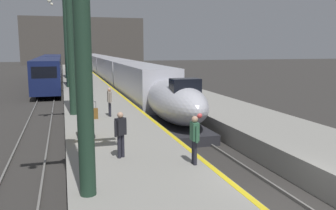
{
  "coord_description": "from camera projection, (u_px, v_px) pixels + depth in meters",
  "views": [
    {
      "loc": [
        -6.41,
        -9.09,
        5.01
      ],
      "look_at": [
        -0.77,
        10.1,
        1.8
      ],
      "focal_mm": 38.15,
      "sensor_mm": 36.0,
      "label": 1
    }
  ],
  "objects": [
    {
      "name": "platform_left_safety_stripe",
      "position": [
        115.0,
        90.0,
        33.97
      ],
      "size": [
        0.2,
        107.8,
        0.01
      ],
      "primitive_type": "cube",
      "color": "yellow",
      "rests_on": "platform_left"
    },
    {
      "name": "station_column_distant",
      "position": [
        65.0,
        31.0,
        45.79
      ],
      "size": [
        4.0,
        0.68,
        10.35
      ],
      "color": "#1E3828",
      "rests_on": "platform_left"
    },
    {
      "name": "passenger_near_edge",
      "position": [
        110.0,
        100.0,
        20.69
      ],
      "size": [
        0.23,
        0.57,
        1.69
      ],
      "color": "#23232D",
      "rests_on": "platform_left"
    },
    {
      "name": "platform_left",
      "position": [
        90.0,
        96.0,
        33.42
      ],
      "size": [
        4.8,
        110.0,
        1.05
      ],
      "primitive_type": "cube",
      "color": "gray",
      "rests_on": "ground"
    },
    {
      "name": "passenger_mid_platform",
      "position": [
        195.0,
        136.0,
        12.13
      ],
      "size": [
        0.23,
        0.57,
        1.69
      ],
      "color": "#23232D",
      "rests_on": "platform_left"
    },
    {
      "name": "highspeed_train_main",
      "position": [
        108.0,
        68.0,
        53.05
      ],
      "size": [
        2.92,
        76.48,
        3.6
      ],
      "color": "silver",
      "rests_on": "ground"
    },
    {
      "name": "platform_right",
      "position": [
        173.0,
        93.0,
        35.68
      ],
      "size": [
        4.8,
        110.0,
        1.05
      ],
      "primitive_type": "cube",
      "color": "gray",
      "rests_on": "ground"
    },
    {
      "name": "rail_main_left",
      "position": [
        121.0,
        96.0,
        37.02
      ],
      "size": [
        0.08,
        110.0,
        0.12
      ],
      "primitive_type": "cube",
      "color": "slate",
      "rests_on": "ground"
    },
    {
      "name": "rail_main_right",
      "position": [
        135.0,
        95.0,
        37.44
      ],
      "size": [
        0.08,
        110.0,
        0.12
      ],
      "primitive_type": "cube",
      "color": "slate",
      "rests_on": "ground"
    },
    {
      "name": "ground_plane",
      "position": [
        282.0,
        209.0,
        11.19
      ],
      "size": [
        260.0,
        260.0,
        0.0
      ],
      "primitive_type": "plane",
      "color": "#33302D"
    },
    {
      "name": "terminus_back_wall",
      "position": [
        84.0,
        41.0,
        106.69
      ],
      "size": [
        36.0,
        2.0,
        14.0
      ],
      "primitive_type": "cube",
      "color": "#4C4742",
      "rests_on": "ground"
    },
    {
      "name": "rail_secondary_right",
      "position": [
        54.0,
        99.0,
        35.18
      ],
      "size": [
        0.08,
        110.0,
        0.12
      ],
      "primitive_type": "cube",
      "color": "slate",
      "rests_on": "ground"
    },
    {
      "name": "regional_train_adjacent",
      "position": [
        50.0,
        68.0,
        50.24
      ],
      "size": [
        2.85,
        36.6,
        3.8
      ],
      "color": "#141E4C",
      "rests_on": "ground"
    },
    {
      "name": "station_column_far",
      "position": [
        66.0,
        31.0,
        35.57
      ],
      "size": [
        4.0,
        0.68,
        9.44
      ],
      "color": "#1E3828",
      "rests_on": "platform_left"
    },
    {
      "name": "station_column_mid",
      "position": [
        70.0,
        13.0,
        20.51
      ],
      "size": [
        4.0,
        0.68,
        9.96
      ],
      "color": "#1E3828",
      "rests_on": "platform_left"
    },
    {
      "name": "ticket_machine_yellow",
      "position": [
        86.0,
        121.0,
        15.86
      ],
      "size": [
        0.76,
        0.62,
        1.6
      ],
      "color": "yellow",
      "rests_on": "platform_left"
    },
    {
      "name": "rolling_suitcase",
      "position": [
        94.0,
        113.0,
        20.08
      ],
      "size": [
        0.4,
        0.22,
        0.98
      ],
      "color": "brown",
      "rests_on": "platform_left"
    },
    {
      "name": "passenger_far_waiting",
      "position": [
        121.0,
        131.0,
        12.87
      ],
      "size": [
        0.49,
        0.39,
        1.69
      ],
      "color": "#23232D",
      "rests_on": "platform_left"
    },
    {
      "name": "rail_secondary_left",
      "position": [
        38.0,
        99.0,
        34.76
      ],
      "size": [
        0.08,
        110.0,
        0.12
      ],
      "primitive_type": "cube",
      "color": "slate",
      "rests_on": "ground"
    }
  ]
}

